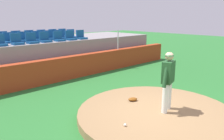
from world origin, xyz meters
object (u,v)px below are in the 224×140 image
stadium_chair_13 (71,35)px  stadium_chair_16 (17,37)px  stadium_chair_10 (38,38)px  stadium_chair_2 (32,40)px  stadium_chair_9 (24,39)px  stadium_chair_12 (61,36)px  stadium_chair_19 (54,35)px  stadium_chair_18 (42,36)px  stadium_chair_5 (70,37)px  stadium_chair_8 (9,40)px  stadium_chair_11 (49,37)px  stadium_chair_15 (3,38)px  stadium_chair_3 (45,39)px  stadium_chair_6 (81,36)px  pitcher (168,77)px  stadium_chair_4 (59,38)px  stadium_chair_1 (17,41)px  stadium_chair_17 (30,37)px  baseball (125,125)px  stadium_chair_20 (63,34)px  fielding_glove (133,99)px  stadium_chair_0 (0,42)px

stadium_chair_13 → stadium_chair_16: same height
stadium_chair_16 → stadium_chair_10: bearing=128.0°
stadium_chair_2 → stadium_chair_9: 0.94m
stadium_chair_12 → stadium_chair_19: size_ratio=1.00×
stadium_chair_2 → stadium_chair_18: 2.28m
stadium_chair_5 → stadium_chair_8: same height
stadium_chair_11 → stadium_chair_12: size_ratio=1.00×
stadium_chair_2 → stadium_chair_15: size_ratio=1.00×
stadium_chair_18 → stadium_chair_19: same height
stadium_chair_3 → stadium_chair_6: same height
pitcher → stadium_chair_15: 8.78m
pitcher → stadium_chair_4: stadium_chair_4 is taller
stadium_chair_10 → stadium_chair_19: size_ratio=1.00×
stadium_chair_1 → stadium_chair_19: same height
stadium_chair_11 → stadium_chair_5: bearing=128.9°
stadium_chair_4 → stadium_chair_17: size_ratio=1.00×
stadium_chair_6 → stadium_chair_4: bearing=1.0°
stadium_chair_10 → stadium_chair_16: same height
stadium_chair_6 → stadium_chair_17: same height
stadium_chair_1 → stadium_chair_19: size_ratio=1.00×
baseball → stadium_chair_1: bearing=90.3°
stadium_chair_10 → stadium_chair_2: bearing=51.7°
stadium_chair_3 → stadium_chair_17: size_ratio=1.00×
stadium_chair_2 → stadium_chair_20: 3.33m
stadium_chair_12 → stadium_chair_10: bearing=-0.1°
pitcher → fielding_glove: size_ratio=5.92×
stadium_chair_4 → stadium_chair_11: bearing=-87.9°
stadium_chair_8 → stadium_chair_19: 2.96m
stadium_chair_0 → stadium_chair_9: bearing=-146.5°
stadium_chair_5 → stadium_chair_16: size_ratio=1.00×
stadium_chair_0 → stadium_chair_20: bearing=-156.5°
fielding_glove → stadium_chair_19: (1.33, 7.42, 1.58)m
baseball → stadium_chair_6: (3.49, 6.66, 1.60)m
stadium_chair_1 → stadium_chair_16: 1.93m
stadium_chair_13 → stadium_chair_16: size_ratio=1.00×
stadium_chair_18 → stadium_chair_4: bearing=90.6°
stadium_chair_5 → stadium_chair_9: bearing=-24.0°
stadium_chair_4 → stadium_chair_10: size_ratio=1.00×
stadium_chair_4 → stadium_chair_16: bearing=-52.3°
stadium_chair_12 → stadium_chair_2: bearing=23.5°
pitcher → stadium_chair_1: size_ratio=3.55×
stadium_chair_17 → stadium_chair_18: same height
stadium_chair_5 → stadium_chair_20: (0.66, 1.82, 0.00)m
stadium_chair_2 → stadium_chair_13: size_ratio=1.00×
stadium_chair_11 → stadium_chair_16: same height
baseball → pitcher: bearing=-6.0°
stadium_chair_15 → stadium_chair_17: bearing=-178.9°
stadium_chair_8 → stadium_chair_6: bearing=166.0°
baseball → stadium_chair_18: 8.83m
stadium_chair_6 → stadium_chair_9: 2.97m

